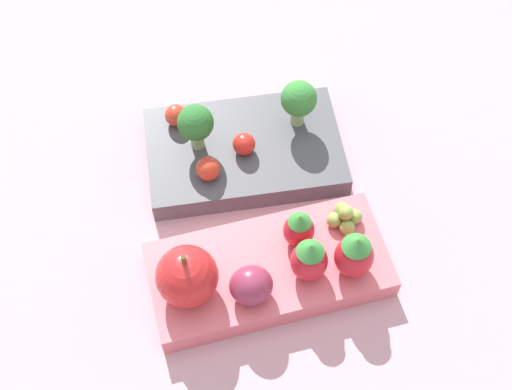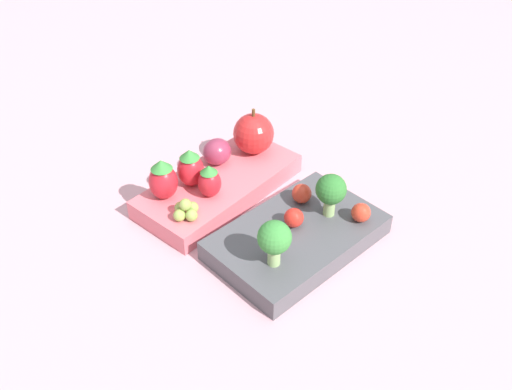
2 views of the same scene
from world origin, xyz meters
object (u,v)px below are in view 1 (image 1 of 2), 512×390
Objects in this scene: broccoli_floret_0 at (196,124)px; strawberry_1 at (354,255)px; strawberry_0 at (299,229)px; apple at (187,276)px; broccoli_floret_1 at (299,100)px; cherry_tomato_2 at (244,144)px; bento_box_fruit at (269,270)px; grape_cluster at (345,217)px; cherry_tomato_1 at (176,115)px; strawberry_2 at (309,260)px; bento_box_savoury at (244,152)px; cherry_tomato_0 at (208,169)px; plum at (251,285)px.

broccoli_floret_0 is 0.19m from strawberry_1.
apple is at bearing -164.14° from strawberry_0.
cherry_tomato_2 is (-0.06, -0.02, -0.02)m from broccoli_floret_1.
grape_cluster is at bearing 20.38° from bento_box_fruit.
strawberry_1 reaches higher than cherry_tomato_2.
cherry_tomato_2 is at bearing -38.65° from cherry_tomato_1.
strawberry_0 is at bearing -59.41° from broccoli_floret_0.
strawberry_1 is at bearing -5.19° from strawberry_2.
broccoli_floret_0 reaches higher than bento_box_savoury.
cherry_tomato_0 is 0.04m from cherry_tomato_2.
strawberry_2 is (0.03, -0.14, 0.04)m from bento_box_savoury.
apple is at bearing -171.31° from bento_box_fruit.
cherry_tomato_2 is 0.42× the size of strawberry_1.
broccoli_floret_1 is at bearing 22.96° from cherry_tomato_2.
cherry_tomato_0 is 0.54× the size of strawberry_0.
broccoli_floret_0 is 0.15m from apple.
cherry_tomato_1 is at bearing 115.75° from strawberry_2.
plum is (-0.08, -0.17, -0.02)m from broccoli_floret_1.
strawberry_2 is 0.05m from plum.
bento_box_savoury is 5.86× the size of grape_cluster.
broccoli_floret_0 is 0.04m from cherry_tomato_1.
apple is at bearing -129.43° from broccoli_floret_1.
strawberry_2 is (0.00, -0.03, 0.00)m from strawberry_0.
bento_box_savoury is at bearing -10.14° from broccoli_floret_0.
broccoli_floret_0 is at bearing 97.29° from plum.
broccoli_floret_0 is at bearing -174.77° from broccoli_floret_1.
strawberry_2 is at bearing -78.83° from bento_box_savoury.
grape_cluster is (0.04, 0.01, -0.01)m from strawberry_0.
bento_box_fruit is 0.08m from grape_cluster.
apple is at bearing -101.40° from broccoli_floret_0.
strawberry_2 is (0.10, -0.00, -0.00)m from apple.
cherry_tomato_0 reaches higher than cherry_tomato_1.
broccoli_floret_0 is at bearing 169.86° from bento_box_savoury.
cherry_tomato_1 is at bearing 119.91° from strawberry_0.
broccoli_floret_0 is 1.01× the size of strawberry_1.
strawberry_2 is (0.09, -0.18, 0.01)m from cherry_tomato_1.
strawberry_1 is at bearing -48.31° from cherry_tomato_0.
strawberry_0 is (0.03, -0.11, 0.03)m from bento_box_savoury.
cherry_tomato_2 is 0.52× the size of strawberry_0.
broccoli_floret_1 and strawberry_1 have the same top height.
cherry_tomato_0 is 0.16m from strawberry_1.
broccoli_floret_0 and broccoli_floret_1 have the same top height.
cherry_tomato_1 is at bearing 141.35° from cherry_tomato_2.
cherry_tomato_0 is 0.47× the size of strawberry_2.
broccoli_floret_1 is 0.16m from strawberry_2.
cherry_tomato_0 is at bearing 120.48° from strawberry_2.
cherry_tomato_0 is at bearing 146.50° from grape_cluster.
cherry_tomato_0 is at bearing 109.98° from bento_box_fruit.
broccoli_floret_0 is at bearing 120.59° from strawberry_0.
strawberry_2 reaches higher than cherry_tomato_2.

